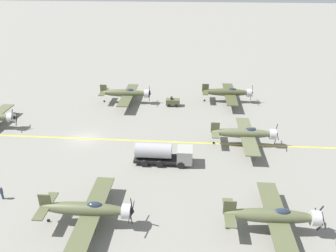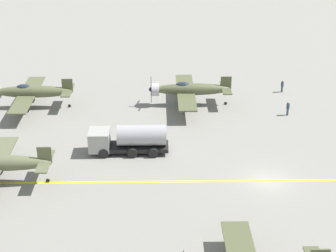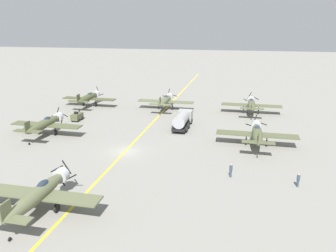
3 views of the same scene
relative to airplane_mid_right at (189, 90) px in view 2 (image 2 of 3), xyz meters
name	(u,v)px [view 2 (image 2 of 3)]	position (x,y,z in m)	size (l,w,h in m)	color
ground_plane	(268,181)	(-18.45, -6.45, -2.01)	(400.00, 400.00, 0.00)	gray
taxiway_stripe	(268,181)	(-18.45, -6.45, -2.01)	(0.30, 160.00, 0.01)	yellow
airplane_mid_right	(189,90)	(0.00, 0.00, 0.00)	(12.00, 9.98, 3.75)	#515638
airplane_far_right	(30,92)	(-0.47, 19.03, 0.00)	(12.00, 9.98, 3.65)	#54593A
fuel_tanker	(128,139)	(-12.48, 6.72, -0.50)	(2.68, 8.00, 2.98)	black
ground_crew_walking	(288,108)	(-3.32, -11.47, -1.08)	(0.37, 0.37, 1.71)	#334256
ground_crew_inspecting	(282,86)	(4.13, -12.32, -1.13)	(0.35, 0.35, 1.62)	#334256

